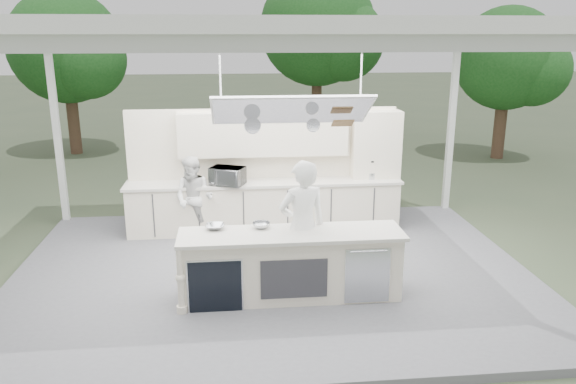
{
  "coord_description": "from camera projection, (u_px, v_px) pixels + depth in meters",
  "views": [
    {
      "loc": [
        -0.58,
        -8.1,
        3.72
      ],
      "look_at": [
        0.29,
        0.4,
        1.28
      ],
      "focal_mm": 35.0,
      "sensor_mm": 36.0,
      "label": 1
    }
  ],
  "objects": [
    {
      "name": "head_chef",
      "position": [
        302.0,
        227.0,
        7.9
      ],
      "size": [
        0.79,
        0.61,
        1.92
      ],
      "primitive_type": "imported",
      "rotation": [
        0.0,
        0.0,
        3.38
      ],
      "color": "white",
      "rests_on": "stage_deck"
    },
    {
      "name": "tree_cluster",
      "position": [
        243.0,
        46.0,
        17.25
      ],
      "size": [
        19.55,
        9.4,
        5.85
      ],
      "color": "#4D3526",
      "rests_on": "ground"
    },
    {
      "name": "ground",
      "position": [
        272.0,
        277.0,
        8.83
      ],
      "size": [
        90.0,
        90.0,
        0.0
      ],
      "primitive_type": "plane",
      "color": "#444E36",
      "rests_on": "ground"
    },
    {
      "name": "demo_island",
      "position": [
        290.0,
        265.0,
        7.81
      ],
      "size": [
        3.1,
        0.79,
        0.95
      ],
      "color": "white",
      "rests_on": "stage_deck"
    },
    {
      "name": "sous_chef",
      "position": [
        194.0,
        198.0,
        9.94
      ],
      "size": [
        0.89,
        0.79,
        1.51
      ],
      "primitive_type": "imported",
      "rotation": [
        0.0,
        0.0,
        -0.35
      ],
      "color": "silver",
      "rests_on": "stage_deck"
    },
    {
      "name": "stage_deck",
      "position": [
        272.0,
        274.0,
        8.81
      ],
      "size": [
        8.0,
        6.0,
        0.12
      ],
      "primitive_type": "cube",
      "color": "slate",
      "rests_on": "ground"
    },
    {
      "name": "back_wall_unit",
      "position": [
        287.0,
        151.0,
        10.46
      ],
      "size": [
        5.05,
        0.48,
        2.25
      ],
      "color": "white",
      "rests_on": "stage_deck"
    },
    {
      "name": "bowl_large",
      "position": [
        215.0,
        227.0,
        7.82
      ],
      "size": [
        0.28,
        0.28,
        0.07
      ],
      "primitive_type": "imported",
      "rotation": [
        0.0,
        0.0,
        -0.05
      ],
      "color": "#AFB2B6",
      "rests_on": "demo_island"
    },
    {
      "name": "toaster_oven",
      "position": [
        227.0,
        176.0,
        10.05
      ],
      "size": [
        0.7,
        0.6,
        0.32
      ],
      "primitive_type": "imported",
      "rotation": [
        0.0,
        0.0,
        -0.41
      ],
      "color": "#B3B6BA",
      "rests_on": "back_counter"
    },
    {
      "name": "back_counter",
      "position": [
        265.0,
        205.0,
        10.48
      ],
      "size": [
        5.08,
        0.72,
        0.95
      ],
      "color": "white",
      "rests_on": "stage_deck"
    },
    {
      "name": "bowl_small",
      "position": [
        261.0,
        225.0,
        7.87
      ],
      "size": [
        0.28,
        0.28,
        0.08
      ],
      "primitive_type": "imported",
      "rotation": [
        0.0,
        0.0,
        0.15
      ],
      "color": "#B5B9BD",
      "rests_on": "demo_island"
    },
    {
      "name": "tent",
      "position": [
        271.0,
        33.0,
        7.79
      ],
      "size": [
        8.2,
        6.2,
        3.86
      ],
      "color": "white",
      "rests_on": "ground"
    }
  ]
}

